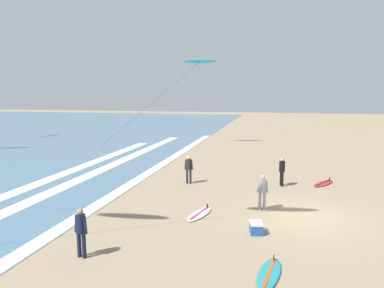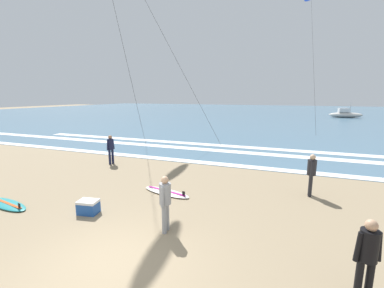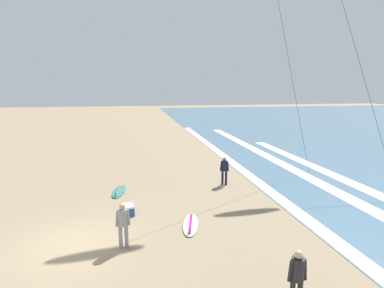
% 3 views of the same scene
% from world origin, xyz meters
% --- Properties ---
extents(ground_plane, '(160.00, 160.00, 0.00)m').
position_xyz_m(ground_plane, '(0.00, 0.00, 0.00)').
color(ground_plane, '#937F60').
extents(ocean_surface, '(140.00, 90.00, 0.01)m').
position_xyz_m(ocean_surface, '(0.00, 53.79, 0.01)').
color(ocean_surface, slate).
rests_on(ocean_surface, ground).
extents(wave_foam_shoreline, '(57.40, 0.68, 0.01)m').
position_xyz_m(wave_foam_shoreline, '(-1.45, 9.19, 0.01)').
color(wave_foam_shoreline, white).
rests_on(wave_foam_shoreline, ocean_surface).
extents(wave_foam_mid_break, '(52.03, 0.90, 0.01)m').
position_xyz_m(wave_foam_mid_break, '(-1.40, 12.59, 0.01)').
color(wave_foam_mid_break, white).
rests_on(wave_foam_mid_break, ocean_surface).
extents(wave_foam_outer_break, '(37.29, 0.90, 0.01)m').
position_xyz_m(wave_foam_outer_break, '(0.90, 14.40, 0.01)').
color(wave_foam_outer_break, white).
rests_on(wave_foam_outer_break, ocean_surface).
extents(surfer_left_far, '(0.50, 0.32, 1.60)m').
position_xyz_m(surfer_left_far, '(5.00, 0.84, 0.96)').
color(surfer_left_far, black).
rests_on(surfer_left_far, ground).
extents(surfer_background_far, '(0.32, 0.51, 1.60)m').
position_xyz_m(surfer_background_far, '(4.39, 6.02, 0.96)').
color(surfer_background_far, '#232328').
rests_on(surfer_background_far, ground).
extents(surfer_left_near, '(0.32, 0.51, 1.60)m').
position_xyz_m(surfer_left_near, '(-5.54, 7.13, 0.96)').
color(surfer_left_near, '#141938').
rests_on(surfer_left_near, ground).
extents(surfer_right_near, '(0.32, 0.51, 1.60)m').
position_xyz_m(surfer_right_near, '(0.51, 1.74, 0.96)').
color(surfer_right_near, gray).
rests_on(surfer_right_near, ground).
extents(surfboard_foreground_flat, '(2.17, 0.91, 0.25)m').
position_xyz_m(surfboard_foreground_flat, '(-5.38, 1.33, 0.05)').
color(surfboard_foreground_flat, teal).
rests_on(surfboard_foreground_flat, ground).
extents(surfboard_right_spare, '(2.18, 1.06, 0.25)m').
position_xyz_m(surfboard_right_spare, '(-0.76, 4.31, 0.05)').
color(surfboard_right_spare, silver).
rests_on(surfboard_right_spare, ground).
extents(offshore_boat, '(5.36, 2.28, 2.70)m').
position_xyz_m(offshore_boat, '(12.04, 46.09, 0.55)').
color(offshore_boat, beige).
rests_on(offshore_boat, ground).
extents(cooler_box, '(0.68, 0.55, 0.44)m').
position_xyz_m(cooler_box, '(-2.31, 1.86, 0.22)').
color(cooler_box, '#1E4C9E').
rests_on(cooler_box, ground).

